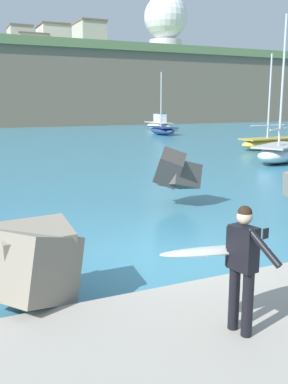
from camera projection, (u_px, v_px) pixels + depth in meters
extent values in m
plane|color=teal|center=(172.00, 257.00, 9.61)|extent=(400.00, 400.00, 0.00)
cube|color=gray|center=(32.00, 266.00, 7.00)|extent=(1.72, 1.70, 1.36)
cube|color=#3D3A38|center=(170.00, 168.00, 13.91)|extent=(1.12, 1.40, 1.34)
cube|color=#4C4944|center=(179.00, 175.00, 14.22)|extent=(1.22, 1.34, 1.17)
cube|color=gray|center=(36.00, 250.00, 7.24)|extent=(1.16, 1.07, 0.93)
cylinder|color=black|center=(248.00, 304.00, 5.83)|extent=(0.15, 0.15, 0.90)
cylinder|color=black|center=(234.00, 298.00, 6.02)|extent=(0.15, 0.15, 0.90)
cube|color=black|center=(243.00, 248.00, 5.77)|extent=(0.29, 0.41, 0.60)
sphere|color=#DBB28E|center=(245.00, 217.00, 5.69)|extent=(0.21, 0.21, 0.21)
sphere|color=black|center=(245.00, 213.00, 5.68)|extent=(0.19, 0.19, 0.19)
cylinder|color=black|center=(264.00, 248.00, 5.42)|extent=(0.19, 0.53, 0.41)
cylinder|color=black|center=(229.00, 246.00, 5.98)|extent=(0.09, 0.09, 0.56)
ellipsoid|color=white|center=(220.00, 250.00, 5.99)|extent=(2.12, 0.75, 0.37)
cube|color=black|center=(266.00, 234.00, 6.52)|extent=(0.12, 0.04, 0.16)
ellipsoid|color=#EAC64C|center=(271.00, 144.00, 31.65)|extent=(5.49, 2.12, 0.82)
cube|color=#AF9539|center=(271.00, 138.00, 31.58)|extent=(5.05, 1.95, 0.10)
cylinder|color=silver|center=(270.00, 97.00, 30.79)|extent=(0.12, 0.12, 5.80)
cylinder|color=silver|center=(268.00, 125.00, 31.20)|extent=(3.22, 0.35, 0.08)
ellipsoid|color=navy|center=(162.00, 131.00, 46.11)|extent=(2.10, 4.82, 0.81)
cube|color=navy|center=(162.00, 127.00, 46.03)|extent=(1.94, 4.43, 0.10)
cylinder|color=silver|center=(161.00, 100.00, 45.79)|extent=(0.12, 0.12, 5.60)
cylinder|color=silver|center=(161.00, 118.00, 46.17)|extent=(0.25, 2.83, 0.08)
ellipsoid|color=white|center=(280.00, 154.00, 24.66)|extent=(5.03, 3.91, 0.99)
cube|color=#ACACAC|center=(281.00, 146.00, 24.56)|extent=(4.63, 3.60, 0.10)
cylinder|color=silver|center=(283.00, 81.00, 23.59)|extent=(0.12, 0.12, 6.87)
cylinder|color=silver|center=(280.00, 129.00, 24.10)|extent=(2.51, 1.40, 0.08)
ellipsoid|color=white|center=(158.00, 126.00, 53.21)|extent=(1.78, 6.03, 0.96)
cube|color=#ACACAC|center=(158.00, 123.00, 53.12)|extent=(1.64, 5.55, 0.10)
cube|color=silver|center=(160.00, 118.00, 52.61)|extent=(1.00, 1.83, 0.99)
cube|color=#334C5B|center=(160.00, 114.00, 52.50)|extent=(0.90, 1.64, 0.12)
cube|color=#756651|center=(36.00, 91.00, 79.50)|extent=(91.20, 42.49, 10.68)
cube|color=#667F4C|center=(35.00, 57.00, 78.31)|extent=(93.02, 43.34, 1.20)
cylinder|color=silver|center=(165.00, 48.00, 83.90)|extent=(6.14, 6.14, 3.12)
sphere|color=white|center=(166.00, 17.00, 82.76)|extent=(8.21, 8.21, 8.21)
cube|color=beige|center=(58.00, 43.00, 89.15)|extent=(7.28, 7.00, 6.36)
cube|color=#66564C|center=(57.00, 26.00, 88.49)|extent=(7.64, 7.35, 0.30)
cube|color=#B2ADA3|center=(89.00, 39.00, 79.35)|extent=(4.48, 6.79, 5.34)
cube|color=#66564C|center=(89.00, 23.00, 78.78)|extent=(4.71, 7.13, 0.30)
cube|color=#B2ADA3|center=(21.00, 43.00, 85.72)|extent=(4.26, 5.19, 5.68)
cube|color=#66564C|center=(20.00, 27.00, 85.12)|extent=(4.48, 5.45, 0.30)
cube|color=beige|center=(33.00, 47.00, 85.57)|extent=(5.50, 4.57, 4.18)
cube|color=#66564C|center=(32.00, 35.00, 85.12)|extent=(5.78, 4.80, 0.30)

